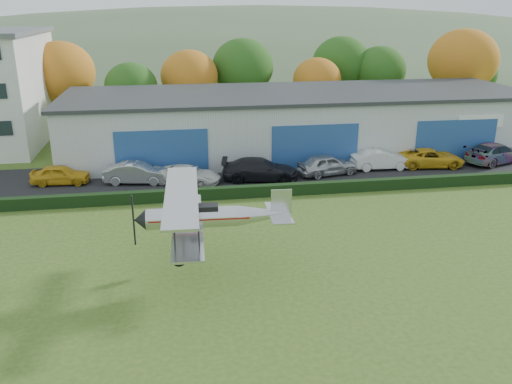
{
  "coord_description": "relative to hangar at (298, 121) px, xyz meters",
  "views": [
    {
      "loc": [
        -6.24,
        -17.95,
        12.43
      ],
      "look_at": [
        -1.74,
        9.73,
        2.62
      ],
      "focal_mm": 37.5,
      "sensor_mm": 36.0,
      "label": 1
    }
  ],
  "objects": [
    {
      "name": "ground",
      "position": [
        -5.0,
        -27.98,
        -2.66
      ],
      "size": [
        300.0,
        300.0,
        0.0
      ],
      "primitive_type": "plane",
      "color": "#38551A",
      "rests_on": "ground"
    },
    {
      "name": "apron",
      "position": [
        -2.0,
        -6.98,
        -2.63
      ],
      "size": [
        48.0,
        9.0,
        0.05
      ],
      "primitive_type": "cube",
      "color": "black",
      "rests_on": "ground"
    },
    {
      "name": "hedge",
      "position": [
        -2.0,
        -11.78,
        -2.26
      ],
      "size": [
        46.0,
        0.6,
        0.8
      ],
      "primitive_type": "cube",
      "color": "black",
      "rests_on": "ground"
    },
    {
      "name": "hangar",
      "position": [
        0.0,
        0.0,
        0.0
      ],
      "size": [
        40.6,
        12.6,
        5.3
      ],
      "color": "#B2B7BC",
      "rests_on": "ground"
    },
    {
      "name": "tree_belt",
      "position": [
        -4.15,
        12.64,
        2.95
      ],
      "size": [
        75.7,
        13.22,
        10.12
      ],
      "color": "#3D2614",
      "rests_on": "ground"
    },
    {
      "name": "distant_hills",
      "position": [
        -9.38,
        112.02,
        -15.7
      ],
      "size": [
        430.0,
        196.0,
        56.0
      ],
      "color": "#4C6642",
      "rests_on": "ground"
    },
    {
      "name": "car_0",
      "position": [
        -19.39,
        -6.89,
        -1.9
      ],
      "size": [
        4.26,
        1.94,
        1.42
      ],
      "primitive_type": "imported",
      "rotation": [
        0.0,
        0.0,
        1.51
      ],
      "color": "gold",
      "rests_on": "apron"
    },
    {
      "name": "car_1",
      "position": [
        -13.88,
        -7.55,
        -1.83
      ],
      "size": [
        4.92,
        2.37,
        1.55
      ],
      "primitive_type": "imported",
      "rotation": [
        0.0,
        0.0,
        1.41
      ],
      "color": "silver",
      "rests_on": "apron"
    },
    {
      "name": "car_2",
      "position": [
        -10.16,
        -8.31,
        -1.94
      ],
      "size": [
        5.26,
        3.98,
        1.33
      ],
      "primitive_type": "imported",
      "rotation": [
        0.0,
        0.0,
        1.15
      ],
      "color": "silver",
      "rests_on": "apron"
    },
    {
      "name": "car_3",
      "position": [
        -4.83,
        -8.28,
        -1.78
      ],
      "size": [
        5.96,
        3.15,
        1.65
      ],
      "primitive_type": "imported",
      "rotation": [
        0.0,
        0.0,
        1.42
      ],
      "color": "black",
      "rests_on": "apron"
    },
    {
      "name": "car_4",
      "position": [
        0.52,
        -7.83,
        -1.8
      ],
      "size": [
        5.01,
        2.87,
        1.6
      ],
      "primitive_type": "imported",
      "rotation": [
        0.0,
        0.0,
        1.79
      ],
      "color": "silver",
      "rests_on": "apron"
    },
    {
      "name": "car_5",
      "position": [
        5.21,
        -6.99,
        -1.83
      ],
      "size": [
        4.75,
        1.8,
        1.55
      ],
      "primitive_type": "imported",
      "rotation": [
        0.0,
        0.0,
        1.54
      ],
      "color": "silver",
      "rests_on": "apron"
    },
    {
      "name": "car_6",
      "position": [
        9.44,
        -7.03,
        -1.88
      ],
      "size": [
        5.49,
        3.0,
        1.46
      ],
      "primitive_type": "imported",
      "rotation": [
        0.0,
        0.0,
        1.46
      ],
      "color": "gold",
      "rests_on": "apron"
    },
    {
      "name": "car_7",
      "position": [
        15.23,
        -6.83,
        -1.77
      ],
      "size": [
        6.21,
        4.25,
        1.67
      ],
      "primitive_type": "imported",
      "rotation": [
        0.0,
        0.0,
        1.94
      ],
      "color": "gray",
      "rests_on": "apron"
    },
    {
      "name": "biplane",
      "position": [
        -9.83,
        -22.56,
        0.48
      ],
      "size": [
        7.46,
        8.51,
        3.19
      ],
      "rotation": [
        0.0,
        0.0,
        -0.04
      ],
      "color": "silver"
    }
  ]
}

